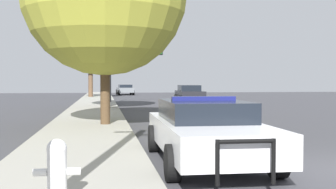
% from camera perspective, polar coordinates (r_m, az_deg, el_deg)
% --- Properties ---
extents(sidewalk_left, '(3.00, 110.00, 0.13)m').
position_cam_1_polar(sidewalk_left, '(7.55, -13.03, -11.06)').
color(sidewalk_left, '#99968C').
rests_on(sidewalk_left, ground_plane).
extents(police_car, '(2.20, 5.20, 1.41)m').
position_cam_1_polar(police_car, '(9.04, 5.09, -4.69)').
color(police_car, white).
rests_on(police_car, ground_plane).
extents(fire_hydrant, '(0.61, 0.27, 0.85)m').
position_cam_1_polar(fire_hydrant, '(5.85, -14.80, -9.69)').
color(fire_hydrant, white).
rests_on(fire_hydrant, sidewalk_left).
extents(traffic_light, '(4.17, 0.35, 4.69)m').
position_cam_1_polar(traffic_light, '(32.82, -4.82, 4.90)').
color(traffic_light, '#424247').
rests_on(traffic_light, sidewalk_left).
extents(car_background_oncoming, '(2.16, 4.65, 1.41)m').
position_cam_1_polar(car_background_oncoming, '(33.24, 2.92, 0.14)').
color(car_background_oncoming, black).
rests_on(car_background_oncoming, ground_plane).
extents(car_background_distant, '(2.17, 4.76, 1.28)m').
position_cam_1_polar(car_background_distant, '(52.84, -5.85, 0.71)').
color(car_background_distant, slate).
rests_on(car_background_distant, ground_plane).
extents(tree_sidewalk_mid, '(4.73, 4.73, 7.10)m').
position_cam_1_polar(tree_sidewalk_mid, '(26.41, -8.54, 8.58)').
color(tree_sidewalk_mid, brown).
rests_on(tree_sidewalk_mid, sidewalk_left).
extents(tree_sidewalk_far, '(3.95, 3.95, 6.43)m').
position_cam_1_polar(tree_sidewalk_far, '(43.59, -10.47, 5.52)').
color(tree_sidewalk_far, brown).
rests_on(tree_sidewalk_far, sidewalk_left).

